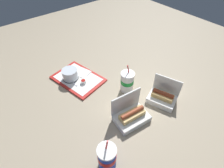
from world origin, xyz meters
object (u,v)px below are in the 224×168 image
object	(u,v)px
clamshell_hotdog_corner	(163,97)
soda_cup_right	(107,157)
plastic_fork	(73,82)
soda_cup_back	(127,82)
ketchup_cup	(83,82)
food_tray	(78,79)
clamshell_hotdog_front	(131,115)
cake_container	(70,74)

from	to	relation	value
clamshell_hotdog_corner	soda_cup_right	size ratio (longest dim) A/B	0.96
plastic_fork	soda_cup_back	xyz separation A→B (m)	(-0.30, -0.27, 0.06)
soda_cup_right	soda_cup_back	bearing A→B (deg)	-52.64
plastic_fork	clamshell_hotdog_corner	size ratio (longest dim) A/B	0.51
ketchup_cup	plastic_fork	bearing A→B (deg)	46.74
clamshell_hotdog_corner	plastic_fork	bearing A→B (deg)	36.12
food_tray	clamshell_hotdog_front	world-z (taller)	clamshell_hotdog_front
food_tray	soda_cup_back	bearing A→B (deg)	-145.47
food_tray	clamshell_hotdog_front	size ratio (longest dim) A/B	1.89
food_tray	clamshell_hotdog_front	distance (m)	0.53
cake_container	clamshell_hotdog_corner	xyz separation A→B (m)	(-0.58, -0.37, -0.01)
clamshell_hotdog_corner	soda_cup_back	distance (m)	0.26
plastic_fork	soda_cup_right	bearing A→B (deg)	160.12
clamshell_hotdog_corner	clamshell_hotdog_front	world-z (taller)	clamshell_hotdog_front
cake_container	soda_cup_right	world-z (taller)	soda_cup_right
food_tray	soda_cup_right	size ratio (longest dim) A/B	1.86
clamshell_hotdog_corner	soda_cup_back	size ratio (longest dim) A/B	1.01
cake_container	clamshell_hotdog_front	xyz separation A→B (m)	(-0.55, -0.11, -0.01)
cake_container	soda_cup_right	size ratio (longest dim) A/B	0.53
cake_container	plastic_fork	size ratio (longest dim) A/B	1.07
clamshell_hotdog_front	soda_cup_back	world-z (taller)	soda_cup_back
soda_cup_back	soda_cup_right	bearing A→B (deg)	127.36
ketchup_cup	clamshell_hotdog_front	xyz separation A→B (m)	(-0.45, -0.06, 0.01)
ketchup_cup	soda_cup_right	bearing A→B (deg)	158.82
soda_cup_right	ketchup_cup	bearing A→B (deg)	-21.18
plastic_fork	clamshell_hotdog_front	size ratio (longest dim) A/B	0.50
plastic_fork	soda_cup_right	world-z (taller)	soda_cup_right
clamshell_hotdog_front	ketchup_cup	bearing A→B (deg)	7.32
food_tray	clamshell_hotdog_corner	world-z (taller)	clamshell_hotdog_corner
plastic_fork	food_tray	bearing A→B (deg)	-79.20
ketchup_cup	soda_cup_back	distance (m)	0.33
plastic_fork	soda_cup_right	xyz separation A→B (m)	(-0.63, 0.16, 0.07)
cake_container	ketchup_cup	world-z (taller)	cake_container
clamshell_hotdog_corner	soda_cup_back	xyz separation A→B (m)	(0.23, 0.11, 0.04)
cake_container	clamshell_hotdog_front	distance (m)	0.56
soda_cup_back	soda_cup_right	xyz separation A→B (m)	(-0.33, 0.44, 0.01)
food_tray	ketchup_cup	size ratio (longest dim) A/B	10.42
plastic_fork	cake_container	bearing A→B (deg)	-19.39
cake_container	clamshell_hotdog_front	size ratio (longest dim) A/B	0.54
ketchup_cup	soda_cup_back	xyz separation A→B (m)	(-0.24, -0.21, 0.05)
cake_container	soda_cup_right	xyz separation A→B (m)	(-0.68, 0.17, 0.03)
soda_cup_right	plastic_fork	bearing A→B (deg)	-14.48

